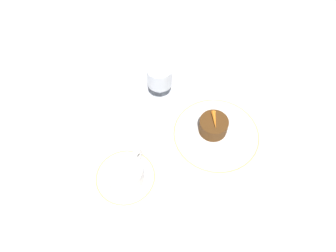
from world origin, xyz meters
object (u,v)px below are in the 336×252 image
Objects in this scene: coffee_cup at (125,173)px; dessert_cake at (213,126)px; fork at (243,91)px; wine_glass at (160,78)px; dinner_plate at (216,135)px.

dessert_cake is (0.23, -0.11, -0.00)m from coffee_cup.
coffee_cup is 0.66× the size of fork.
coffee_cup is at bearing 154.13° from dessert_cake.
dinner_plate is at bearing -101.52° from wine_glass.
dinner_plate is 0.26m from coffee_cup.
coffee_cup reaches higher than fork.
wine_glass is at bearing 15.91° from coffee_cup.
dinner_plate is 2.28× the size of wine_glass.
dinner_plate is 0.03m from dessert_cake.
fork is (0.18, 0.00, -0.01)m from dinner_plate.
coffee_cup is (-0.23, 0.13, 0.03)m from dinner_plate.
fork is at bearing 1.24° from dinner_plate.
wine_glass reaches higher than fork.
coffee_cup reaches higher than dessert_cake.
dinner_plate is 1.38× the size of fork.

